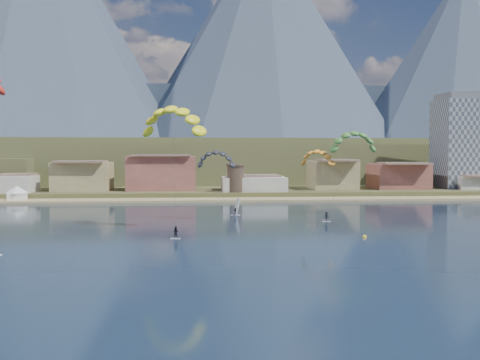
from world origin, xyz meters
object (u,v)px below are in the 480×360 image
object	(u,v)px
apartment_tower	(467,141)
windsurfer	(236,210)
watchtower	(236,178)
kitesurfer_green	(353,139)
buoy	(364,237)
kitesurfer_yellow	(173,117)

from	to	relation	value
apartment_tower	windsurfer	size ratio (longest dim) A/B	8.28
watchtower	windsurfer	distance (m)	45.82
watchtower	kitesurfer_green	xyz separation A→B (m)	(23.38, -47.95, 11.04)
apartment_tower	buoy	bearing A→B (deg)	-123.85
kitesurfer_yellow	kitesurfer_green	bearing A→B (deg)	26.53
apartment_tower	kitesurfer_yellow	distance (m)	126.50
kitesurfer_green	buoy	distance (m)	37.70
kitesurfer_yellow	kitesurfer_green	distance (m)	44.65
watchtower	apartment_tower	bearing A→B (deg)	9.93
apartment_tower	kitesurfer_green	size ratio (longest dim) A/B	1.46
buoy	kitesurfer_yellow	bearing A→B (deg)	158.59
kitesurfer_yellow	windsurfer	size ratio (longest dim) A/B	6.50
windsurfer	buoy	world-z (taller)	windsurfer
apartment_tower	kitesurfer_yellow	size ratio (longest dim) A/B	1.28
kitesurfer_yellow	apartment_tower	bearing A→B (deg)	40.32
kitesurfer_green	kitesurfer_yellow	bearing A→B (deg)	-153.47
windsurfer	kitesurfer_green	bearing A→B (deg)	-5.44
watchtower	windsurfer	world-z (taller)	watchtower
windsurfer	buoy	distance (m)	40.38
windsurfer	apartment_tower	bearing A→B (deg)	35.57
watchtower	kitesurfer_green	size ratio (longest dim) A/B	0.39
kitesurfer_green	buoy	bearing A→B (deg)	-101.88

